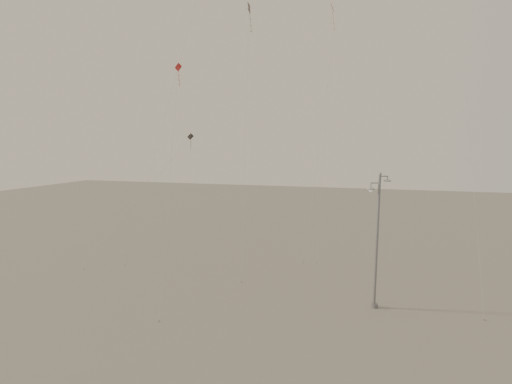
# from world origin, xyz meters

# --- Properties ---
(ground) EXTENTS (160.00, 160.00, 0.00)m
(ground) POSITION_xyz_m (0.00, 0.00, 0.00)
(ground) COLOR gray
(ground) RESTS_ON ground
(street_lamp) EXTENTS (1.57, 0.85, 9.38)m
(street_lamp) POSITION_xyz_m (6.94, 2.76, 5.00)
(street_lamp) COLOR gray
(street_lamp) RESTS_ON ground
(kite_1) EXTENTS (0.43, 3.04, 22.77)m
(kite_1) POSITION_xyz_m (-3.63, 7.09, 17.98)
(kite_1) COLOR #302A28
(kite_1) RESTS_ON ground
(kite_3) EXTENTS (4.02, 10.82, 18.23)m
(kite_3) POSITION_xyz_m (-9.06, 4.62, 13.59)
(kite_3) COLOR #A11817
(kite_3) RESTS_ON ground
(kite_4) EXTENTS (2.53, 5.12, 25.05)m
(kite_4) POSITION_xyz_m (11.94, 6.34, 19.34)
(kite_4) COLOR #302A28
(kite_4) RESTS_ON ground
(kite_5) EXTENTS (0.64, 6.62, 25.59)m
(kite_5) POSITION_xyz_m (1.93, 17.01, 20.35)
(kite_5) COLOR brown
(kite_5) RESTS_ON ground
(kite_6) EXTENTS (8.16, 6.57, 12.33)m
(kite_6) POSITION_xyz_m (-12.37, 9.10, 9.16)
(kite_6) COLOR #302A28
(kite_6) RESTS_ON ground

